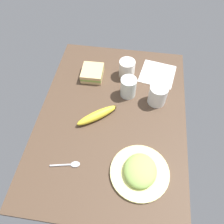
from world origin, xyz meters
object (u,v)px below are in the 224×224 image
object	(u,v)px
banana	(97,115)
paper_napkin	(157,74)
plate_of_food	(140,171)
sandwich_main	(92,73)
coffee_mug_milky	(127,68)
coffee_mug_black	(158,95)
spoon	(70,165)
glass_of_milk	(128,88)

from	to	relation	value
banana	paper_napkin	bearing A→B (deg)	140.47
plate_of_food	sandwich_main	size ratio (longest dim) A/B	1.92
coffee_mug_milky	sandwich_main	xyz separation A→B (cm)	(3.35, -16.62, -2.27)
plate_of_food	sandwich_main	world-z (taller)	plate_of_food
plate_of_food	coffee_mug_black	distance (cm)	35.44
plate_of_food	paper_napkin	xyz separation A→B (cm)	(-52.55, 5.09, -1.59)
coffee_mug_milky	spoon	size ratio (longest dim) A/B	0.86
sandwich_main	banana	bearing A→B (deg)	15.74
coffee_mug_milky	paper_napkin	size ratio (longest dim) A/B	0.61
sandwich_main	spoon	size ratio (longest dim) A/B	0.99
plate_of_food	spoon	size ratio (longest dim) A/B	1.91
coffee_mug_black	glass_of_milk	xyz separation A→B (cm)	(-2.48, -13.34, -0.64)
coffee_mug_black	sandwich_main	size ratio (longest dim) A/B	0.91
coffee_mug_milky	coffee_mug_black	bearing A→B (deg)	45.86
plate_of_food	paper_napkin	world-z (taller)	plate_of_food
glass_of_milk	spoon	bearing A→B (deg)	-25.33
glass_of_milk	paper_napkin	distance (cm)	20.63
sandwich_main	paper_napkin	xyz separation A→B (cm)	(-6.12, 32.00, -2.05)
coffee_mug_milky	spoon	xyz separation A→B (cm)	(50.45, -16.11, -4.09)
banana	spoon	xyz separation A→B (cm)	(22.76, -6.34, -1.54)
coffee_mug_black	paper_napkin	distance (cm)	18.22
banana	spoon	world-z (taller)	banana
spoon	paper_napkin	size ratio (longest dim) A/B	0.70
glass_of_milk	spoon	distance (cm)	42.34
plate_of_food	banana	size ratio (longest dim) A/B	1.28
sandwich_main	glass_of_milk	size ratio (longest dim) A/B	1.19
plate_of_food	paper_napkin	bearing A→B (deg)	174.47
glass_of_milk	spoon	size ratio (longest dim) A/B	0.83
banana	spoon	bearing A→B (deg)	-15.57
plate_of_food	banana	bearing A→B (deg)	-137.76
banana	spoon	distance (cm)	23.68
paper_napkin	plate_of_food	bearing A→B (deg)	-5.53
coffee_mug_black	sandwich_main	world-z (taller)	coffee_mug_black
sandwich_main	spoon	xyz separation A→B (cm)	(47.10, 0.51, -1.82)
coffee_mug_milky	glass_of_milk	distance (cm)	12.49
glass_of_milk	banana	distance (cm)	19.43
banana	plate_of_food	bearing A→B (deg)	42.24
spoon	coffee_mug_black	bearing A→B (deg)	138.63
coffee_mug_black	paper_napkin	world-z (taller)	coffee_mug_black
coffee_mug_milky	paper_napkin	world-z (taller)	coffee_mug_milky
sandwich_main	paper_napkin	size ratio (longest dim) A/B	0.70
plate_of_food	glass_of_milk	world-z (taller)	glass_of_milk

